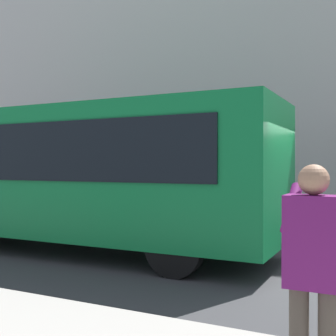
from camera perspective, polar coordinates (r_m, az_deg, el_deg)
The scene contains 4 objects.
ground_plane at distance 8.28m, azimuth 12.93°, elevation -12.51°, with size 60.00×60.00×0.00m, color #38383A.
building_facade_far at distance 15.33m, azimuth 19.22°, elevation 16.03°, with size 28.00×1.55×12.00m.
red_bus at distance 9.71m, azimuth -12.53°, elevation -0.59°, with size 9.05×2.54×3.08m.
pedestrian_photographer at distance 3.35m, azimuth 18.54°, elevation -11.76°, with size 0.53×0.52×1.70m.
Camera 1 is at (-1.89, 7.84, 1.84)m, focal length 46.71 mm.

